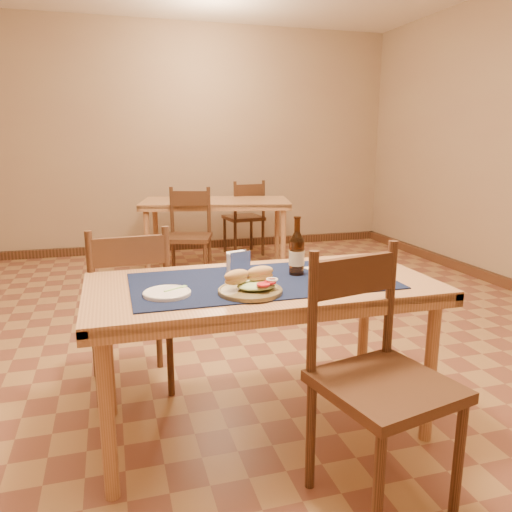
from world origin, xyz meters
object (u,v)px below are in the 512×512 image
object	(u,v)px
chair_main_near	(377,375)
beer_bottle	(297,253)
main_table	(262,298)
napkin_holder	(238,263)
back_table	(216,207)
chair_main_far	(129,306)
sandwich_plate	(251,286)

from	to	relation	value
chair_main_near	beer_bottle	bearing A→B (deg)	98.11
main_table	napkin_holder	size ratio (longest dim) A/B	12.28
back_table	chair_main_far	size ratio (longest dim) A/B	1.81
chair_main_far	sandwich_plate	bearing A→B (deg)	-56.45
napkin_holder	chair_main_far	bearing A→B (deg)	142.06
sandwich_plate	napkin_holder	distance (m)	0.34
main_table	napkin_holder	bearing A→B (deg)	113.07
main_table	sandwich_plate	distance (m)	0.23
back_table	beer_bottle	bearing A→B (deg)	-94.78
main_table	napkin_holder	distance (m)	0.23
sandwich_plate	main_table	bearing A→B (deg)	59.77
sandwich_plate	beer_bottle	world-z (taller)	beer_bottle
main_table	chair_main_far	bearing A→B (deg)	135.97
main_table	back_table	xyz separation A→B (m)	(0.46, 3.28, 0.00)
back_table	sandwich_plate	bearing A→B (deg)	-99.24
back_table	sandwich_plate	size ratio (longest dim) A/B	6.27
sandwich_plate	napkin_holder	size ratio (longest dim) A/B	2.13
back_table	napkin_holder	xyz separation A→B (m)	(-0.53, -3.11, 0.14)
back_table	chair_main_far	xyz separation A→B (m)	(-1.05, -2.71, -0.17)
main_table	sandwich_plate	world-z (taller)	sandwich_plate
main_table	chair_main_far	distance (m)	0.84
chair_main_far	chair_main_near	xyz separation A→B (m)	(0.88, -1.16, 0.02)
beer_bottle	back_table	bearing A→B (deg)	85.22
napkin_holder	main_table	bearing A→B (deg)	-66.93
chair_main_near	napkin_holder	xyz separation A→B (m)	(-0.35, 0.75, 0.29)
main_table	beer_bottle	xyz separation A→B (m)	(0.19, 0.06, 0.19)
chair_main_far	napkin_holder	bearing A→B (deg)	-37.94
chair_main_far	napkin_holder	distance (m)	0.73
main_table	back_table	world-z (taller)	same
chair_main_far	napkin_holder	xyz separation A→B (m)	(0.52, -0.41, 0.31)
chair_main_near	beer_bottle	size ratio (longest dim) A/B	3.50
napkin_holder	beer_bottle	bearing A→B (deg)	-22.65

